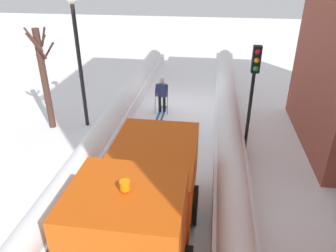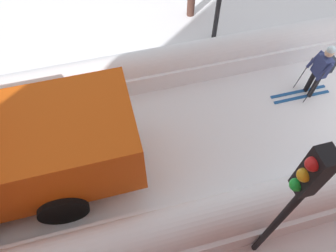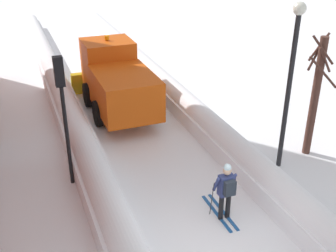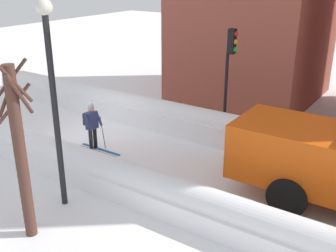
{
  "view_description": "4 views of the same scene",
  "coord_description": "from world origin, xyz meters",
  "px_view_note": "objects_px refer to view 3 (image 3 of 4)",
  "views": [
    {
      "loc": [
        -1.67,
        15.35,
        6.64
      ],
      "look_at": [
        -0.12,
        4.39,
        0.97
      ],
      "focal_mm": 34.35,
      "sensor_mm": 36.0,
      "label": 1
    },
    {
      "loc": [
        -4.29,
        6.71,
        7.18
      ],
      "look_at": [
        -0.32,
        5.65,
        1.3
      ],
      "focal_mm": 33.27,
      "sensor_mm": 36.0,
      "label": 2
    },
    {
      "loc": [
        -4.29,
        -7.36,
        7.66
      ],
      "look_at": [
        0.35,
        4.69,
        1.32
      ],
      "focal_mm": 44.47,
      "sensor_mm": 36.0,
      "label": 3
    },
    {
      "loc": [
        10.5,
        10.97,
        6.28
      ],
      "look_at": [
        0.86,
        4.45,
        1.73
      ],
      "focal_mm": 43.78,
      "sensor_mm": 36.0,
      "label": 4
    }
  ],
  "objects_px": {
    "skier": "(226,189)",
    "street_lamp": "(291,70)",
    "plow_truck": "(117,80)",
    "traffic_light_pole": "(62,97)",
    "bare_tree_near": "(315,94)"
  },
  "relations": [
    {
      "from": "skier",
      "to": "street_lamp",
      "type": "height_order",
      "value": "street_lamp"
    },
    {
      "from": "skier",
      "to": "bare_tree_near",
      "type": "bearing_deg",
      "value": 26.37
    },
    {
      "from": "bare_tree_near",
      "to": "traffic_light_pole",
      "type": "bearing_deg",
      "value": 171.68
    },
    {
      "from": "plow_truck",
      "to": "traffic_light_pole",
      "type": "distance_m",
      "value": 5.87
    },
    {
      "from": "plow_truck",
      "to": "traffic_light_pole",
      "type": "height_order",
      "value": "traffic_light_pole"
    },
    {
      "from": "street_lamp",
      "to": "bare_tree_near",
      "type": "height_order",
      "value": "street_lamp"
    },
    {
      "from": "skier",
      "to": "street_lamp",
      "type": "distance_m",
      "value": 4.45
    },
    {
      "from": "skier",
      "to": "street_lamp",
      "type": "xyz_separation_m",
      "value": [
        3.16,
        1.89,
        2.5
      ]
    },
    {
      "from": "skier",
      "to": "plow_truck",
      "type": "bearing_deg",
      "value": 96.02
    },
    {
      "from": "skier",
      "to": "traffic_light_pole",
      "type": "distance_m",
      "value": 5.51
    },
    {
      "from": "traffic_light_pole",
      "to": "bare_tree_near",
      "type": "xyz_separation_m",
      "value": [
        8.38,
        -1.23,
        -0.65
      ]
    },
    {
      "from": "plow_truck",
      "to": "skier",
      "type": "bearing_deg",
      "value": -83.98
    },
    {
      "from": "plow_truck",
      "to": "street_lamp",
      "type": "height_order",
      "value": "street_lamp"
    },
    {
      "from": "traffic_light_pole",
      "to": "street_lamp",
      "type": "height_order",
      "value": "street_lamp"
    },
    {
      "from": "bare_tree_near",
      "to": "skier",
      "type": "bearing_deg",
      "value": -153.63
    }
  ]
}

